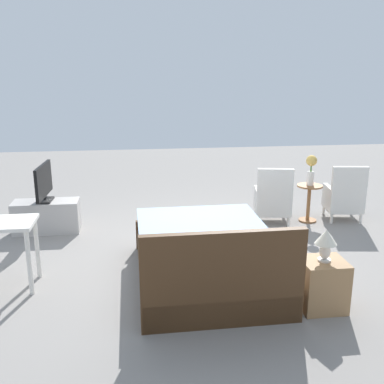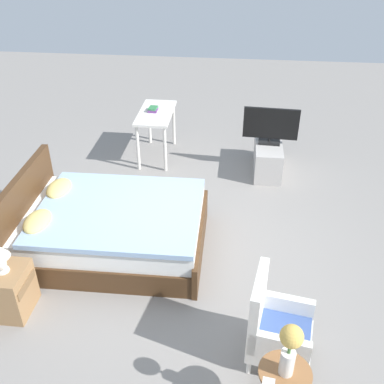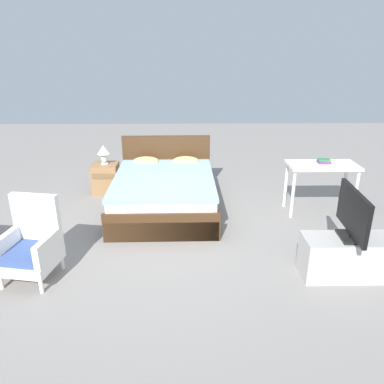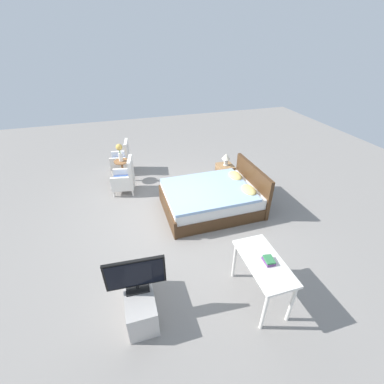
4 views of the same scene
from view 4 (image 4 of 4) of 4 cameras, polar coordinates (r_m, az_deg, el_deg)
ground_plane at (r=5.73m, az=-3.65°, el=-5.96°), size 16.00×16.00×0.00m
bed at (r=5.87m, az=4.67°, el=-1.35°), size 1.57×2.13×0.96m
armchair_by_window_left at (r=7.75m, az=-15.26°, el=6.97°), size 0.61×0.61×0.92m
armchair_by_window_right at (r=6.69m, az=-14.63°, el=2.90°), size 0.63×0.63×0.92m
side_table at (r=7.23m, az=-15.18°, el=5.08°), size 0.40×0.40×0.60m
flower_vase at (r=7.02m, az=-15.78°, el=8.82°), size 0.17×0.17×0.48m
nightstand at (r=7.00m, az=7.30°, el=4.03°), size 0.44×0.41×0.52m
table_lamp at (r=6.79m, az=7.58°, el=7.56°), size 0.22×0.22×0.33m
tv_stand at (r=4.10m, az=-11.54°, el=-22.29°), size 0.96×0.40×0.47m
tv_flatscreen at (r=3.69m, az=-12.45°, el=-17.54°), size 0.22×0.81×0.55m
vanity_desk at (r=3.98m, az=15.58°, el=-15.76°), size 1.04×0.52×0.77m
book_stack at (r=3.87m, az=16.71°, el=-14.36°), size 0.18×0.14×0.07m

